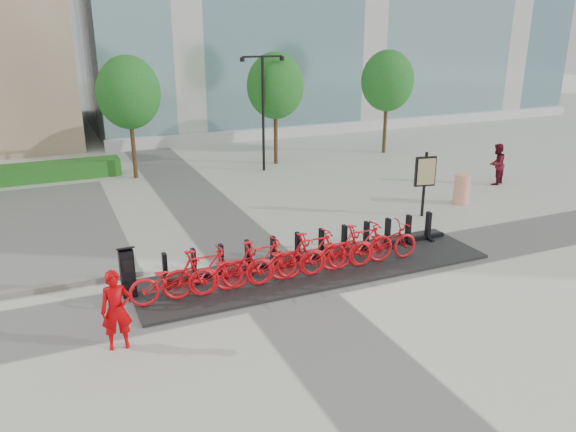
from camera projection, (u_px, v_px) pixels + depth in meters
name	position (u px, v px, depth m)	size (l,w,h in m)	color
ground	(276.00, 283.00, 14.25)	(120.00, 120.00, 0.00)	beige
hedge_b	(46.00, 172.00, 23.65)	(6.00, 1.20, 0.70)	#175E1D
tree_1	(129.00, 93.00, 22.90)	(2.60, 2.60, 5.10)	brown
tree_2	(275.00, 86.00, 25.38)	(2.60, 2.60, 5.10)	brown
tree_3	(387.00, 81.00, 27.67)	(2.60, 2.60, 5.10)	brown
streetlamp	(263.00, 100.00, 24.28)	(2.00, 0.20, 5.00)	black
dock_pad	(316.00, 269.00, 14.99)	(9.60, 2.40, 0.08)	black
dock_rail_posts	(311.00, 246.00, 15.27)	(8.02, 0.50, 0.85)	black
bike_0	(173.00, 280.00, 13.01)	(0.72, 2.06, 1.08)	red
bike_1	(203.00, 272.00, 13.26)	(0.56, 2.00, 1.20)	red
bike_2	(232.00, 269.00, 13.56)	(0.72, 2.06, 1.08)	red
bike_3	(260.00, 262.00, 13.81)	(0.56, 2.00, 1.20)	red
bike_4	(287.00, 260.00, 14.11)	(0.72, 2.06, 1.08)	red
bike_5	(312.00, 253.00, 14.36)	(0.56, 2.00, 1.20)	red
bike_6	(337.00, 251.00, 14.66)	(0.72, 2.06, 1.08)	red
bike_7	(361.00, 245.00, 14.91)	(0.56, 2.00, 1.20)	red
bike_8	(384.00, 243.00, 15.21)	(0.72, 2.06, 1.08)	red
kiosk	(127.00, 272.00, 13.22)	(0.40, 0.33, 1.30)	black
worker_red	(116.00, 310.00, 11.16)	(0.61, 0.40, 1.68)	#BF0004
pedestrian	(497.00, 164.00, 22.83)	(0.82, 0.64, 1.69)	#570E1B
construction_barrel	(461.00, 189.00, 20.43)	(0.57, 0.57, 1.09)	#FF4C11
map_sign	(425.00, 174.00, 18.79)	(0.74, 0.25, 2.23)	black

